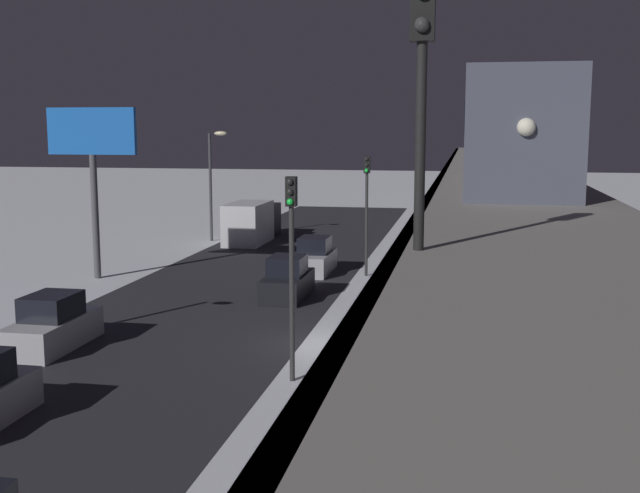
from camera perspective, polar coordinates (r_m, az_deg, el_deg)
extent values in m
plane|color=white|center=(28.95, -0.30, -7.14)|extent=(240.00, 240.00, 0.00)
cube|color=#28282D|center=(30.63, -11.53, -6.42)|extent=(11.00, 100.70, 0.01)
cube|color=gray|center=(27.48, 13.45, 3.67)|extent=(5.00, 100.70, 0.80)
cube|color=#38383D|center=(27.47, 8.48, 3.81)|extent=(0.24, 98.69, 0.80)
cylinder|color=gray|center=(70.72, 11.76, 4.15)|extent=(1.40, 1.40, 5.20)
cylinder|color=gray|center=(56.39, 12.00, 3.06)|extent=(1.40, 1.40, 5.20)
cylinder|color=gray|center=(42.09, 12.41, 1.22)|extent=(1.40, 1.40, 5.20)
cylinder|color=gray|center=(27.88, 13.24, -2.48)|extent=(1.40, 1.40, 5.20)
cylinder|color=gray|center=(14.05, 15.79, -13.66)|extent=(1.40, 1.40, 5.20)
cube|color=#4C5160|center=(28.59, 13.49, 8.06)|extent=(2.90, 18.00, 3.40)
cube|color=black|center=(28.60, 13.52, 8.88)|extent=(2.94, 16.20, 0.90)
cube|color=#4C5160|center=(47.18, 12.43, 8.21)|extent=(2.90, 18.00, 3.40)
cube|color=black|center=(47.18, 12.44, 8.70)|extent=(2.94, 16.20, 0.90)
cube|color=#4C5160|center=(65.78, 11.97, 8.27)|extent=(2.90, 18.00, 3.40)
cube|color=black|center=(65.78, 11.98, 8.63)|extent=(2.94, 16.20, 0.90)
cube|color=#4C5160|center=(84.37, 11.71, 8.31)|extent=(2.90, 18.00, 3.40)
cube|color=black|center=(84.37, 11.72, 8.58)|extent=(2.94, 16.20, 0.90)
sphere|color=white|center=(19.56, 14.75, 8.39)|extent=(0.44, 0.44, 0.44)
cylinder|color=black|center=(11.93, 7.30, 7.36)|extent=(0.16, 0.16, 3.20)
cube|color=black|center=(12.05, 7.48, 16.67)|extent=(0.36, 0.28, 0.90)
sphere|color=#333333|center=(11.86, 7.41, 15.68)|extent=(0.22, 0.22, 0.22)
cube|color=#B2B2B7|center=(43.04, -0.39, -1.17)|extent=(1.80, 4.32, 1.10)
cube|color=black|center=(42.89, -0.39, 0.13)|extent=(1.58, 2.07, 0.87)
cube|color=black|center=(36.67, -2.38, -2.90)|extent=(1.80, 4.19, 1.10)
cube|color=black|center=(36.49, -2.39, -1.38)|extent=(1.58, 2.01, 0.87)
cube|color=#B2B2B7|center=(30.01, -18.82, -5.95)|extent=(1.80, 4.37, 1.10)
cube|color=black|center=(29.78, -18.91, -4.11)|extent=(1.58, 2.10, 0.87)
cube|color=black|center=(57.72, -4.20, 1.95)|extent=(2.30, 2.20, 2.40)
cube|color=silver|center=(54.06, -5.24, 1.70)|extent=(2.40, 5.00, 2.80)
cylinder|color=#2D2D2D|center=(24.28, -2.05, -3.53)|extent=(0.16, 0.16, 5.50)
cube|color=black|center=(23.81, -2.10, 4.02)|extent=(0.32, 0.32, 0.90)
sphere|color=black|center=(23.62, -2.20, 4.71)|extent=(0.20, 0.20, 0.20)
sphere|color=black|center=(23.64, -2.19, 3.98)|extent=(0.20, 0.20, 0.20)
sphere|color=#19E53F|center=(23.67, -2.19, 3.26)|extent=(0.20, 0.20, 0.20)
cylinder|color=#2D2D2D|center=(41.85, 3.39, 1.58)|extent=(0.16, 0.16, 5.50)
cube|color=black|center=(41.58, 3.43, 5.96)|extent=(0.32, 0.32, 0.90)
sphere|color=black|center=(41.39, 3.40, 6.36)|extent=(0.20, 0.20, 0.20)
sphere|color=black|center=(41.40, 3.40, 5.95)|extent=(0.20, 0.20, 0.20)
sphere|color=#19E53F|center=(41.42, 3.40, 5.53)|extent=(0.20, 0.20, 0.20)
cylinder|color=#4C4C51|center=(42.70, -16.00, 2.07)|extent=(0.36, 0.36, 6.50)
cube|color=blue|center=(42.45, -16.25, 8.05)|extent=(4.80, 0.30, 2.40)
cylinder|color=#38383D|center=(55.40, -7.95, 4.26)|extent=(0.20, 0.20, 7.50)
ellipsoid|color=#F4E5B2|center=(55.00, -7.24, 8.16)|extent=(0.90, 0.44, 0.30)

